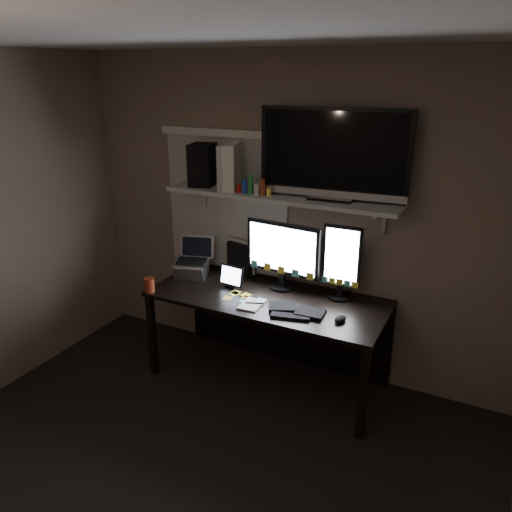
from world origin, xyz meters
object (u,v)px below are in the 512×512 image
Objects in this scene: cup at (149,285)px; game_console at (232,167)px; desk at (274,311)px; speaker at (202,165)px; tablet at (232,277)px; mouse at (340,319)px; monitor_portrait at (342,263)px; monitor_landscape at (283,255)px; laptop at (191,259)px; tv at (334,154)px; keyboard at (296,310)px.

game_console reaches higher than cup.
speaker reaches higher than desk.
cup is (-0.53, -0.36, -0.04)m from tablet.
monitor_portrait is at bearing 122.36° from mouse.
game_console is 0.27m from speaker.
monitor_landscape is at bearing 68.11° from desk.
desk is at bearing 27.91° from cup.
laptop reaches higher than desk.
mouse is at bearing -4.31° from tablet.
monitor_landscape is 0.87m from tv.
keyboard is at bearing -28.67° from laptop.
mouse is at bearing -62.50° from tv.
tv is (0.10, 0.36, 1.05)m from keyboard.
cup is (-0.12, -0.40, -0.10)m from laptop.
speaker reaches higher than laptop.
laptop reaches higher than cup.
speaker is (-1.29, 0.34, 0.90)m from mouse.
monitor_portrait is at bearing 45.97° from keyboard.
tablet is 0.62× the size of game_console.
monitor_portrait is 5.14× the size of cup.
laptop is at bearing -127.20° from speaker.
speaker is (-1.17, -0.01, 0.63)m from monitor_portrait.
monitor_landscape is 1.79× the size of game_console.
tv reaches higher than tablet.
keyboard is at bearing -47.04° from monitor_landscape.
desk is 3.12× the size of monitor_portrait.
laptop is at bearing -164.94° from monitor_landscape.
cup is at bearing -152.09° from desk.
mouse is at bearing -14.51° from keyboard.
monitor_portrait is at bearing -11.11° from tv.
monitor_portrait is at bearing 22.11° from cup.
game_console reaches higher than keyboard.
game_console reaches higher than laptop.
monitor_portrait is 5.50× the size of mouse.
tablet is at bearing -168.36° from tv.
keyboard is 0.40× the size of tv.
tv reaches higher than laptop.
game_console is (-0.40, 0.08, 1.10)m from desk.
tv is at bearing -14.63° from game_console.
desk is at bearing 124.99° from keyboard.
mouse is 1.48m from cup.
cup is at bearing -140.09° from tablet.
monitor_landscape is at bearing -7.59° from laptop.
tablet is 0.85m from game_console.
desk is 0.81m from laptop.
keyboard is 1.05m from laptop.
laptop is (-1.35, 0.21, 0.14)m from mouse.
tablet reaches higher than keyboard.
monitor_landscape is 1.05m from cup.
keyboard is at bearing -9.09° from tablet.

